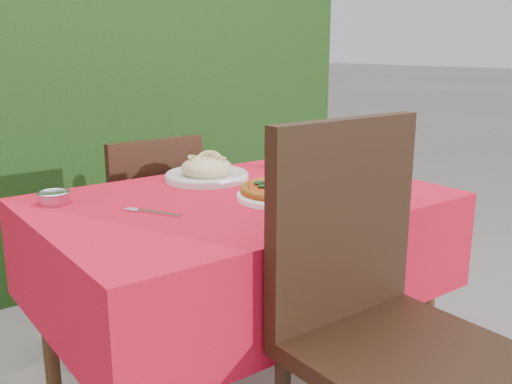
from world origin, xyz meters
TOP-DOWN VIEW (x-y plane):
  - hedge at (0.00, 1.55)m, footprint 3.20×0.55m
  - dining_table at (0.00, 0.00)m, footprint 1.26×0.86m
  - chair_near at (-0.02, -0.58)m, footprint 0.47×0.47m
  - chair_far at (-0.04, 0.61)m, footprint 0.39×0.39m
  - pizza_plate at (0.08, -0.11)m, footprint 0.32×0.32m
  - pasta_plate at (0.03, 0.26)m, footprint 0.30×0.30m
  - water_glass at (0.42, 0.11)m, footprint 0.07×0.07m
  - wine_glass at (0.34, 0.27)m, footprint 0.06×0.06m
  - fork at (-0.31, -0.02)m, footprint 0.12×0.18m
  - steel_ramekin at (-0.51, 0.27)m, footprint 0.09×0.09m

SIDE VIEW (x-z plane):
  - chair_far at x=-0.04m, z-range 0.06..0.93m
  - dining_table at x=0.00m, z-range 0.22..0.97m
  - chair_near at x=-0.02m, z-range 0.08..1.12m
  - fork at x=-0.31m, z-range 0.75..0.75m
  - steel_ramekin at x=-0.51m, z-range 0.75..0.78m
  - pizza_plate at x=0.08m, z-range 0.75..0.80m
  - pasta_plate at x=0.03m, z-range 0.74..0.82m
  - water_glass at x=0.42m, z-range 0.74..0.83m
  - wine_glass at x=0.34m, z-range 0.78..0.93m
  - hedge at x=0.00m, z-range 0.03..1.81m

